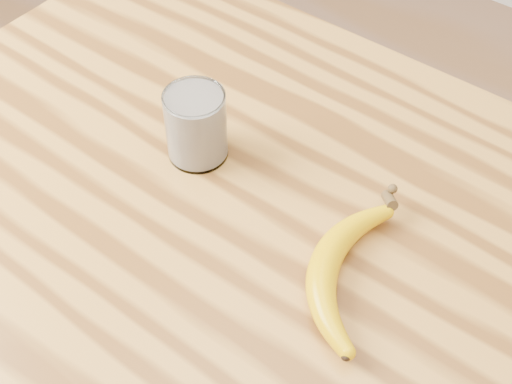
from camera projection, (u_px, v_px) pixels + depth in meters
The scene contains 3 objects.
table at pixel (287, 324), 0.88m from camera, with size 1.20×0.80×0.90m.
smoothie_glass at pixel (196, 125), 0.86m from camera, with size 0.08×0.08×0.09m.
banana at pixel (324, 265), 0.76m from camera, with size 0.10×0.28×0.03m, color #D59F00, non-canonical shape.
Camera 1 is at (0.25, -0.39, 1.54)m, focal length 50.00 mm.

